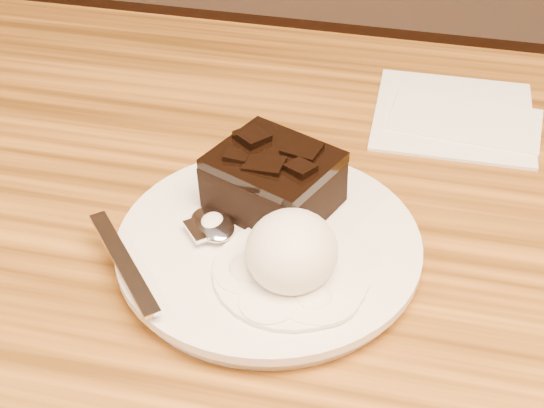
% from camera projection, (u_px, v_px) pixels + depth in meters
% --- Properties ---
extents(plate, '(0.21, 0.21, 0.02)m').
position_uv_depth(plate, '(269.00, 248.00, 0.52)').
color(plate, white).
rests_on(plate, dining_table).
extents(brownie, '(0.10, 0.10, 0.04)m').
position_uv_depth(brownie, '(274.00, 185.00, 0.53)').
color(brownie, black).
rests_on(brownie, plate).
extents(ice_cream_scoop, '(0.06, 0.06, 0.05)m').
position_uv_depth(ice_cream_scoop, '(292.00, 251.00, 0.47)').
color(ice_cream_scoop, white).
rests_on(ice_cream_scoop, plate).
extents(melt_puddle, '(0.10, 0.10, 0.00)m').
position_uv_depth(melt_puddle, '(291.00, 273.00, 0.48)').
color(melt_puddle, white).
rests_on(melt_puddle, plate).
extents(spoon, '(0.13, 0.14, 0.01)m').
position_uv_depth(spoon, '(212.00, 226.00, 0.52)').
color(spoon, silver).
rests_on(spoon, plate).
extents(napkin, '(0.14, 0.14, 0.01)m').
position_uv_depth(napkin, '(454.00, 114.00, 0.66)').
color(napkin, white).
rests_on(napkin, dining_table).
extents(crumb_a, '(0.01, 0.01, 0.00)m').
position_uv_depth(crumb_a, '(249.00, 284.00, 0.48)').
color(crumb_a, black).
rests_on(crumb_a, plate).
extents(crumb_b, '(0.01, 0.01, 0.00)m').
position_uv_depth(crumb_b, '(333.00, 290.00, 0.47)').
color(crumb_b, black).
rests_on(crumb_b, plate).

